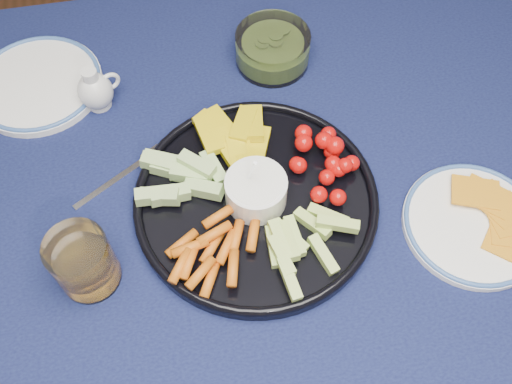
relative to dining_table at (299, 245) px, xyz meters
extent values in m
plane|color=brown|center=(0.00, 0.00, -0.66)|extent=(4.00, 4.00, 0.00)
cube|color=#4A3218|center=(0.00, 0.00, 0.06)|extent=(1.60, 1.00, 0.04)
cube|color=#0D1036|center=(0.00, 0.00, 0.08)|extent=(1.66, 1.06, 0.01)
cube|color=#0D1036|center=(0.00, 0.53, -0.06)|extent=(1.66, 0.01, 0.30)
cylinder|color=black|center=(-0.06, 0.04, 0.10)|extent=(0.35, 0.35, 0.02)
torus|color=black|center=(-0.06, 0.04, 0.11)|extent=(0.36, 0.36, 0.01)
cylinder|color=white|center=(-0.06, 0.04, 0.13)|extent=(0.09, 0.09, 0.05)
cylinder|color=white|center=(-0.06, 0.04, 0.15)|extent=(0.08, 0.08, 0.01)
cylinder|color=white|center=(-0.28, 0.27, 0.09)|extent=(0.04, 0.04, 0.01)
ellipsoid|color=white|center=(-0.28, 0.27, 0.12)|extent=(0.06, 0.06, 0.06)
cylinder|color=white|center=(-0.28, 0.27, 0.15)|extent=(0.02, 0.02, 0.02)
torus|color=white|center=(-0.25, 0.28, 0.13)|extent=(0.04, 0.02, 0.04)
torus|color=#3B62A7|center=(-0.28, 0.27, 0.14)|extent=(0.03, 0.03, 0.00)
cylinder|color=white|center=(0.02, 0.31, 0.12)|extent=(0.13, 0.13, 0.06)
cylinder|color=#557020|center=(0.02, 0.31, 0.11)|extent=(0.11, 0.11, 0.03)
cylinder|color=white|center=(0.24, -0.06, 0.09)|extent=(0.20, 0.20, 0.01)
torus|color=#3B62A7|center=(0.24, -0.06, 0.10)|extent=(0.20, 0.20, 0.01)
cylinder|color=white|center=(-0.30, -0.03, 0.14)|extent=(0.08, 0.08, 0.10)
cylinder|color=orange|center=(-0.30, -0.03, 0.11)|extent=(0.07, 0.07, 0.05)
cube|color=white|center=(-0.27, 0.11, 0.09)|extent=(0.12, 0.08, 0.00)
cube|color=white|center=(-0.20, 0.15, 0.09)|extent=(0.04, 0.04, 0.00)
cube|color=white|center=(0.21, -0.07, 0.09)|extent=(0.14, 0.07, 0.00)
cylinder|color=white|center=(-0.38, 0.33, 0.09)|extent=(0.21, 0.21, 0.01)
torus|color=#3B62A7|center=(-0.38, 0.33, 0.10)|extent=(0.21, 0.21, 0.01)
camera|label=1|loc=(-0.14, -0.37, 0.82)|focal=40.00mm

